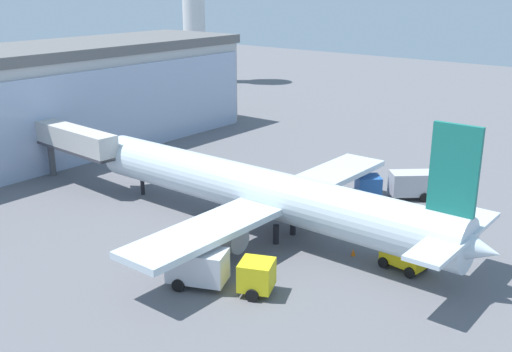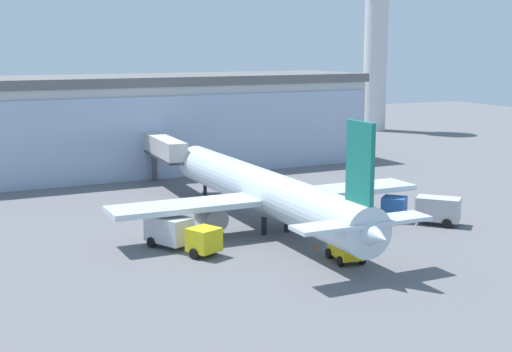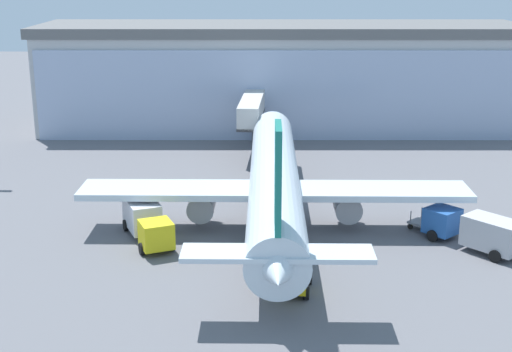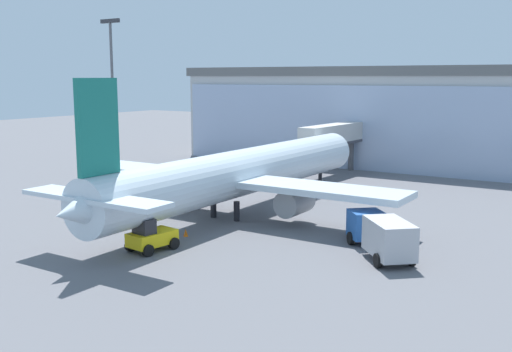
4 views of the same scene
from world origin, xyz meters
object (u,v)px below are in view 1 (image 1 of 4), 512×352
fuel_truck (397,184)px  pushback_tug (406,257)px  airplane (264,193)px  safety_cone_wingtip (364,198)px  baggage_cart (351,193)px  jet_bridge (73,141)px  catering_truck (216,269)px  safety_cone_nose (353,252)px

fuel_truck → pushback_tug: size_ratio=2.01×
airplane → safety_cone_wingtip: bearing=-103.3°
pushback_tug → baggage_cart: bearing=-37.0°
jet_bridge → baggage_cart: bearing=-146.8°
catering_truck → safety_cone_nose: 11.46m
pushback_tug → safety_cone_wingtip: (10.77, 9.55, -0.70)m
safety_cone_nose → airplane: bearing=96.1°
airplane → baggage_cart: size_ratio=12.37×
safety_cone_nose → pushback_tug: bearing=-84.2°
safety_cone_nose → safety_cone_wingtip: size_ratio=1.00×
baggage_cart → safety_cone_wingtip: 1.48m
fuel_truck → safety_cone_wingtip: 3.52m
airplane → pushback_tug: size_ratio=11.41×
baggage_cart → safety_cone_wingtip: baggage_cart is taller
jet_bridge → pushback_tug: (3.84, -35.20, -3.70)m
safety_cone_nose → safety_cone_wingtip: bearing=26.0°
fuel_truck → baggage_cart: bearing=-6.2°
airplane → baggage_cart: (11.97, -1.20, -3.00)m
airplane → pushback_tug: (1.29, -12.22, -2.53)m
jet_bridge → baggage_cart: jet_bridge is taller
baggage_cart → safety_cone_nose: (-11.10, -6.92, -0.23)m
safety_cone_wingtip → safety_cone_nose: bearing=-154.0°
baggage_cart → safety_cone_wingtip: (0.09, -1.46, -0.23)m
jet_bridge → airplane: size_ratio=0.33×
pushback_tug → fuel_truck: bearing=-53.7°
catering_truck → safety_cone_nose: bearing=42.2°
fuel_truck → safety_cone_wingtip: fuel_truck is taller
catering_truck → safety_cone_wingtip: 21.69m
airplane → fuel_truck: bearing=-108.8°
fuel_truck → jet_bridge: bearing=-11.3°
safety_cone_nose → safety_cone_wingtip: same height
airplane → safety_cone_wingtip: (12.06, -2.66, -3.23)m
airplane → catering_truck: (-9.58, -3.57, -2.04)m
baggage_cart → pushback_tug: size_ratio=0.92×
baggage_cart → safety_cone_wingtip: size_ratio=5.70×
baggage_cart → safety_cone_nose: size_ratio=5.70×
baggage_cart → pushback_tug: bearing=92.4°
safety_cone_wingtip → baggage_cart: bearing=93.6°
jet_bridge → fuel_truck: 32.78m
airplane → fuel_truck: size_ratio=5.67×
airplane → baggage_cart: 12.40m
baggage_cart → safety_cone_wingtip: bearing=140.1°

